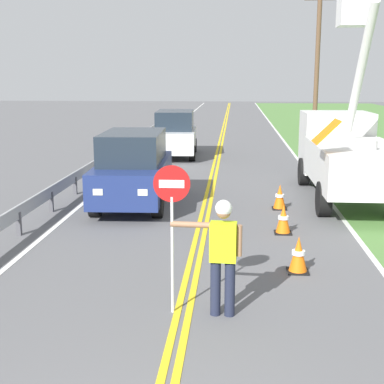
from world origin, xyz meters
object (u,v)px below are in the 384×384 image
utility_bucket_truck (347,150)px  traffic_cone_lead (298,255)px  oncoming_suv_second (175,133)px  traffic_cone_tail (280,197)px  oncoming_suv_nearest (133,168)px  stop_sign_paddle (172,206)px  flagger_worker (222,250)px  traffic_cone_mid (283,219)px  utility_pole_mid (317,61)px

utility_bucket_truck → traffic_cone_lead: size_ratio=9.73×
oncoming_suv_second → traffic_cone_tail: size_ratio=6.69×
oncoming_suv_nearest → oncoming_suv_second: size_ratio=1.00×
stop_sign_paddle → utility_bucket_truck: 9.87m
flagger_worker → traffic_cone_tail: 7.26m
oncoming_suv_second → traffic_cone_mid: (3.90, -12.50, -0.72)m
flagger_worker → oncoming_suv_nearest: size_ratio=0.39×
traffic_cone_mid → traffic_cone_tail: 2.45m
oncoming_suv_second → traffic_cone_mid: oncoming_suv_second is taller
oncoming_suv_nearest → oncoming_suv_second: (0.13, 9.85, 0.00)m
flagger_worker → traffic_cone_lead: size_ratio=2.61×
flagger_worker → utility_pole_mid: size_ratio=0.21×
stop_sign_paddle → utility_bucket_truck: bearing=64.0°
flagger_worker → utility_bucket_truck: 9.61m
flagger_worker → stop_sign_paddle: (-0.77, 0.05, 0.66)m
traffic_cone_tail → oncoming_suv_second: bearing=111.7°
utility_pole_mid → traffic_cone_lead: (-3.68, -24.47, -4.21)m
flagger_worker → oncoming_suv_nearest: (-2.70, 7.29, 0.01)m
oncoming_suv_nearest → traffic_cone_lead: size_ratio=6.67×
flagger_worker → utility_bucket_truck: (3.56, 8.92, 0.38)m
traffic_cone_lead → traffic_cone_tail: size_ratio=1.00×
utility_bucket_truck → traffic_cone_tail: size_ratio=9.73×
oncoming_suv_nearest → traffic_cone_tail: bearing=-2.9°
traffic_cone_tail → oncoming_suv_nearest: bearing=177.1°
flagger_worker → oncoming_suv_nearest: bearing=110.3°
oncoming_suv_nearest → oncoming_suv_second: bearing=89.2°
stop_sign_paddle → traffic_cone_lead: bearing=42.4°
flagger_worker → utility_pole_mid: 27.19m
flagger_worker → traffic_cone_lead: bearing=55.5°
flagger_worker → oncoming_suv_second: size_ratio=0.39×
utility_pole_mid → traffic_cone_mid: bearing=-99.7°
utility_bucket_truck → oncoming_suv_nearest: (-6.26, -1.63, -0.37)m
oncoming_suv_nearest → traffic_cone_mid: oncoming_suv_nearest is taller
oncoming_suv_second → traffic_cone_lead: 15.65m
flagger_worker → traffic_cone_mid: (1.33, 4.63, -0.71)m
stop_sign_paddle → traffic_cone_tail: bearing=72.6°
traffic_cone_mid → flagger_worker: bearing=-106.0°
utility_bucket_truck → utility_pole_mid: size_ratio=0.78×
utility_bucket_truck → utility_pole_mid: (1.51, 17.57, 3.12)m
oncoming_suv_nearest → oncoming_suv_second: 9.85m
utility_bucket_truck → oncoming_suv_second: 10.26m
oncoming_suv_nearest → utility_bucket_truck: bearing=14.6°
oncoming_suv_second → stop_sign_paddle: bearing=-84.0°
utility_bucket_truck → oncoming_suv_second: size_ratio=1.45×
traffic_cone_lead → traffic_cone_tail: 5.06m
oncoming_suv_nearest → utility_pole_mid: bearing=68.0°
flagger_worker → traffic_cone_tail: flagger_worker is taller
oncoming_suv_second → utility_pole_mid: bearing=50.8°
oncoming_suv_second → traffic_cone_mid: size_ratio=6.69×
traffic_cone_lead → traffic_cone_mid: same height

